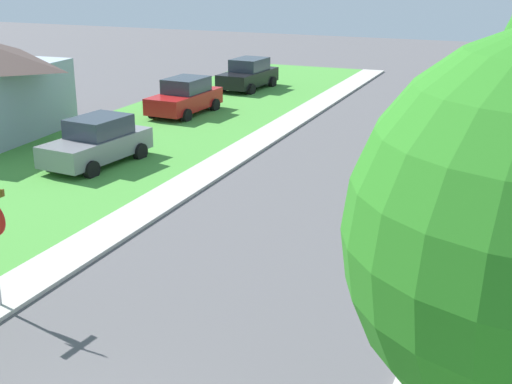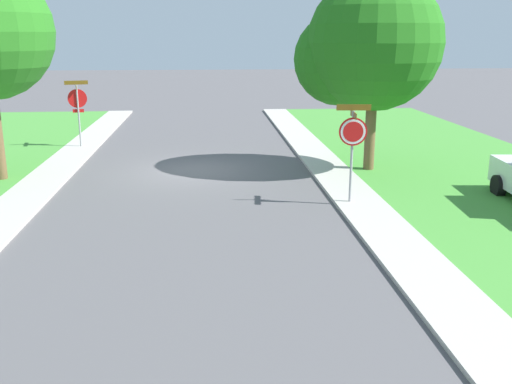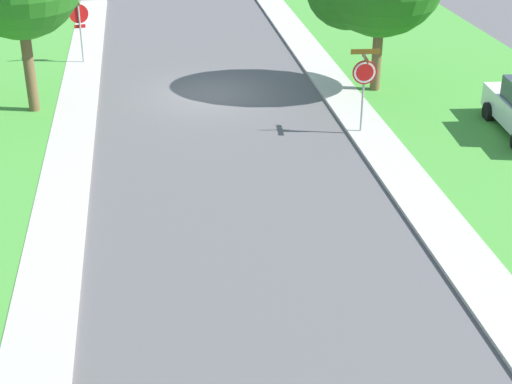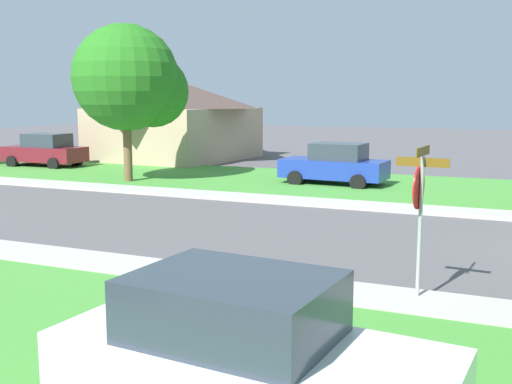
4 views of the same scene
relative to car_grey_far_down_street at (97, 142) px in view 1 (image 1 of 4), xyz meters
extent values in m
cube|color=#B7B2A8|center=(13.48, -2.54, -0.82)|extent=(1.40, 56.00, 0.10)
cube|color=#B7B2A8|center=(4.08, -2.54, -0.82)|extent=(1.40, 56.00, 0.10)
cube|color=#479338|center=(-0.62, -2.54, -0.83)|extent=(8.00, 56.00, 0.08)
cube|color=gray|center=(-0.01, -0.05, -0.17)|extent=(2.26, 4.47, 0.76)
cube|color=#2D3842|center=(0.02, 0.15, 0.55)|extent=(1.82, 2.26, 0.68)
cylinder|color=black|center=(0.74, -1.48, -0.55)|extent=(0.31, 0.66, 0.64)
cylinder|color=black|center=(-1.05, -1.28, -0.55)|extent=(0.31, 0.66, 0.64)
cylinder|color=black|center=(1.04, 1.17, -0.55)|extent=(0.31, 0.66, 0.64)
cylinder|color=black|center=(-0.75, 1.37, -0.55)|extent=(0.31, 0.66, 0.64)
cube|color=black|center=(-0.92, 15.98, -0.17)|extent=(2.14, 4.43, 0.76)
cube|color=#2D3842|center=(-0.90, 16.18, 0.55)|extent=(1.76, 2.22, 0.68)
cylinder|color=black|center=(-0.13, 14.58, -0.55)|extent=(0.29, 0.66, 0.64)
cylinder|color=black|center=(-1.92, 14.73, -0.55)|extent=(0.29, 0.66, 0.64)
cylinder|color=black|center=(0.09, 17.24, -0.55)|extent=(0.29, 0.66, 0.64)
cylinder|color=black|center=(-1.71, 17.39, -0.55)|extent=(0.29, 0.66, 0.64)
cube|color=red|center=(-1.10, 8.72, -0.17)|extent=(2.05, 4.40, 0.76)
cube|color=#2D3842|center=(-1.08, 8.92, 0.55)|extent=(1.72, 2.19, 0.68)
cylinder|color=black|center=(-0.28, 7.34, -0.55)|extent=(0.28, 0.65, 0.64)
cylinder|color=black|center=(-2.07, 7.45, -0.55)|extent=(0.28, 0.65, 0.64)
cylinder|color=black|center=(-0.12, 10.00, -0.55)|extent=(0.28, 0.65, 0.64)
cylinder|color=black|center=(-1.91, 10.11, -0.55)|extent=(0.28, 0.65, 0.64)
camera|label=1|loc=(14.59, -20.46, 6.31)|focal=49.37mm
camera|label=2|loc=(8.24, 4.95, 3.67)|focal=40.33mm
camera|label=3|loc=(11.14, 12.26, 8.44)|focal=54.39mm
camera|label=4|loc=(-6.58, -11.58, 2.74)|focal=43.45mm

